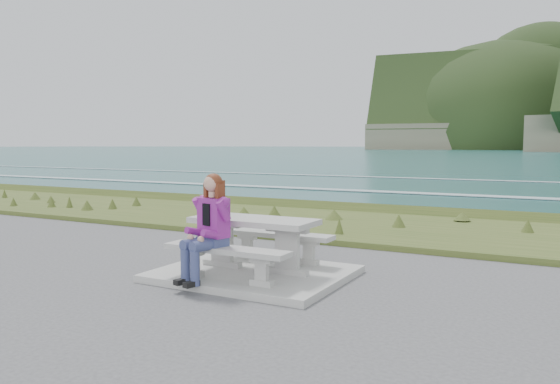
{
  "coord_description": "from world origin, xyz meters",
  "views": [
    {
      "loc": [
        3.96,
        -6.57,
        1.89
      ],
      "look_at": [
        -0.22,
        1.2,
        1.12
      ],
      "focal_mm": 35.0,
      "sensor_mm": 36.0,
      "label": 1
    }
  ],
  "objects_px": {
    "bench_landward": "(226,255)",
    "bench_seaward": "(277,239)",
    "seated_woman": "(205,242)",
    "picnic_table": "(254,230)"
  },
  "relations": [
    {
      "from": "bench_seaward",
      "to": "seated_woman",
      "type": "xyz_separation_m",
      "value": [
        -0.24,
        -1.53,
        0.17
      ]
    },
    {
      "from": "bench_seaward",
      "to": "bench_landward",
      "type": "bearing_deg",
      "value": -90.0
    },
    {
      "from": "picnic_table",
      "to": "bench_seaward",
      "type": "xyz_separation_m",
      "value": [
        0.0,
        0.7,
        -0.23
      ]
    },
    {
      "from": "bench_landward",
      "to": "bench_seaward",
      "type": "relative_size",
      "value": 1.0
    },
    {
      "from": "picnic_table",
      "to": "seated_woman",
      "type": "bearing_deg",
      "value": -106.4
    },
    {
      "from": "picnic_table",
      "to": "bench_landward",
      "type": "bearing_deg",
      "value": -90.0
    },
    {
      "from": "bench_landward",
      "to": "seated_woman",
      "type": "xyz_separation_m",
      "value": [
        -0.24,
        -0.13,
        0.17
      ]
    },
    {
      "from": "bench_seaward",
      "to": "seated_woman",
      "type": "distance_m",
      "value": 1.56
    },
    {
      "from": "bench_seaward",
      "to": "seated_woman",
      "type": "relative_size",
      "value": 1.27
    },
    {
      "from": "bench_landward",
      "to": "seated_woman",
      "type": "distance_m",
      "value": 0.33
    }
  ]
}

